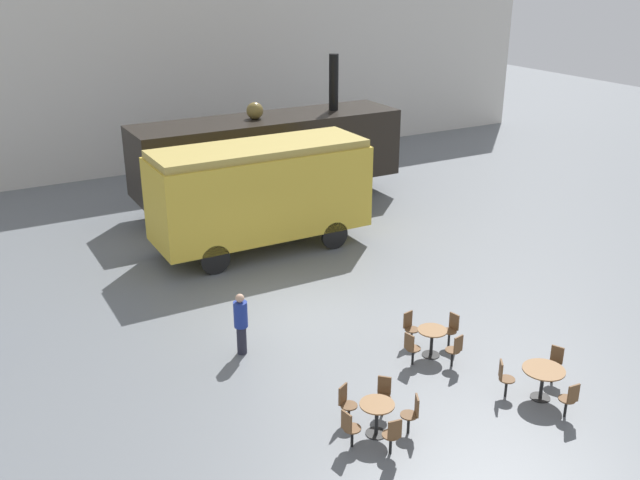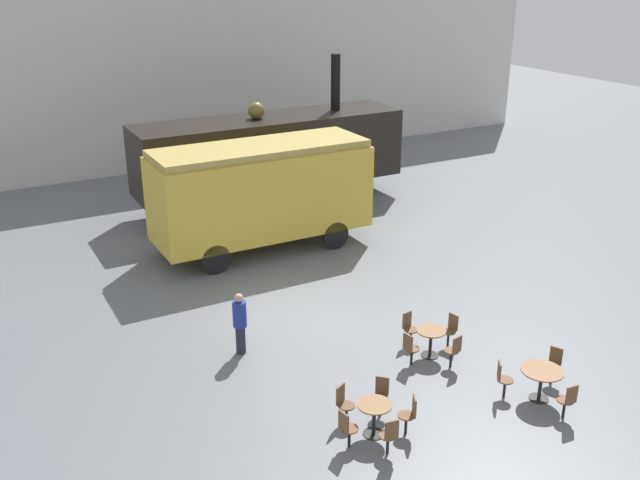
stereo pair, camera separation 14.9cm
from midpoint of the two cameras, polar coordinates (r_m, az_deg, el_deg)
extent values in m
plane|color=slate|center=(19.66, -1.82, -5.98)|extent=(80.00, 80.00, 0.00)
cube|color=silver|center=(32.78, -14.99, 12.82)|extent=(44.00, 0.15, 9.00)
cube|color=black|center=(27.77, -3.85, 7.13)|extent=(10.50, 2.59, 2.61)
cylinder|color=black|center=(28.58, 1.40, 12.50)|extent=(0.38, 0.38, 2.18)
sphere|color=brown|center=(27.20, -4.95, 10.27)|extent=(0.64, 0.64, 0.64)
cylinder|color=black|center=(28.57, 3.03, 4.42)|extent=(1.36, 0.12, 1.36)
cylinder|color=black|center=(30.61, 0.60, 5.62)|extent=(1.36, 0.12, 1.36)
cylinder|color=black|center=(25.97, -8.91, 2.40)|extent=(1.36, 0.12, 1.36)
cylinder|color=black|center=(28.20, -10.66, 3.84)|extent=(1.36, 0.12, 1.36)
cube|color=gold|center=(23.41, -4.53, 3.81)|extent=(7.08, 2.50, 2.71)
cube|color=tan|center=(23.00, -4.64, 7.32)|extent=(6.94, 2.30, 0.24)
cylinder|color=black|center=(23.82, 1.42, 0.37)|extent=(0.95, 0.12, 0.95)
cylinder|color=black|center=(25.78, -1.23, 2.05)|extent=(0.95, 0.12, 0.95)
cylinder|color=black|center=(22.15, -8.15, -1.55)|extent=(0.95, 0.12, 0.95)
cylinder|color=black|center=(24.24, -10.17, 0.40)|extent=(0.95, 0.12, 0.95)
cylinder|color=black|center=(17.96, 9.01, -9.09)|extent=(0.44, 0.44, 0.02)
cylinder|color=black|center=(17.79, 9.07, -8.15)|extent=(0.08, 0.08, 0.66)
cylinder|color=olive|center=(17.63, 9.14, -7.18)|extent=(0.72, 0.72, 0.03)
cylinder|color=black|center=(15.20, 4.59, -15.18)|extent=(0.44, 0.44, 0.02)
cylinder|color=black|center=(15.00, 4.63, -14.11)|extent=(0.08, 0.08, 0.68)
cylinder|color=olive|center=(14.79, 4.68, -12.99)|extent=(0.72, 0.72, 0.03)
cylinder|color=black|center=(16.92, 17.34, -12.00)|extent=(0.44, 0.44, 0.02)
cylinder|color=black|center=(16.73, 17.47, -10.99)|extent=(0.08, 0.08, 0.69)
cylinder|color=olive|center=(16.55, 17.61, -9.94)|extent=(0.93, 0.93, 0.03)
cylinder|color=black|center=(17.43, 7.57, -9.26)|extent=(0.06, 0.06, 0.42)
cylinder|color=brown|center=(17.32, 7.61, -8.62)|extent=(0.36, 0.36, 0.03)
cube|color=brown|center=(17.11, 7.29, -8.14)|extent=(0.09, 0.29, 0.42)
cylinder|color=black|center=(17.50, 10.67, -9.33)|extent=(0.06, 0.06, 0.42)
cylinder|color=brown|center=(17.39, 10.72, -8.70)|extent=(0.36, 0.36, 0.03)
cube|color=brown|center=(17.20, 11.16, -8.24)|extent=(0.29, 0.09, 0.42)
cylinder|color=black|center=(18.31, 10.44, -7.84)|extent=(0.06, 0.06, 0.42)
cylinder|color=brown|center=(18.20, 10.49, -7.22)|extent=(0.36, 0.36, 0.03)
cube|color=brown|center=(18.20, 10.85, -6.44)|extent=(0.09, 0.29, 0.42)
cylinder|color=black|center=(18.24, 7.49, -7.76)|extent=(0.06, 0.06, 0.42)
cylinder|color=brown|center=(18.13, 7.53, -7.14)|extent=(0.36, 0.36, 0.03)
cube|color=brown|center=(18.12, 7.21, -6.34)|extent=(0.29, 0.09, 0.42)
cylinder|color=black|center=(14.61, 5.73, -15.98)|extent=(0.06, 0.06, 0.42)
cylinder|color=brown|center=(14.48, 5.76, -15.28)|extent=(0.36, 0.36, 0.03)
cube|color=brown|center=(14.23, 6.07, -14.89)|extent=(0.29, 0.08, 0.42)
cylinder|color=black|center=(15.17, 7.17, -14.45)|extent=(0.06, 0.06, 0.42)
cylinder|color=brown|center=(15.04, 7.21, -13.76)|extent=(0.36, 0.36, 0.03)
cube|color=brown|center=(14.94, 7.85, -13.02)|extent=(0.16, 0.28, 0.42)
cylinder|color=black|center=(15.61, 5.11, -13.19)|extent=(0.06, 0.06, 0.42)
cylinder|color=brown|center=(15.49, 5.14, -12.50)|extent=(0.36, 0.36, 0.03)
cube|color=brown|center=(15.49, 5.28, -11.50)|extent=(0.23, 0.23, 0.42)
cylinder|color=black|center=(15.35, 2.41, -13.80)|extent=(0.06, 0.06, 0.42)
cylinder|color=brown|center=(15.22, 2.42, -13.10)|extent=(0.36, 0.36, 0.03)
cube|color=brown|center=(15.16, 1.93, -12.23)|extent=(0.27, 0.17, 0.42)
cylinder|color=black|center=(14.73, 2.65, -15.54)|extent=(0.06, 0.06, 0.42)
cylinder|color=brown|center=(14.59, 2.67, -14.84)|extent=(0.36, 0.36, 0.03)
cube|color=brown|center=(14.38, 2.20, -14.34)|extent=(0.09, 0.29, 0.42)
cylinder|color=black|center=(16.36, 19.18, -12.67)|extent=(0.06, 0.06, 0.42)
cylinder|color=brown|center=(16.24, 19.28, -12.01)|extent=(0.36, 0.36, 0.03)
cube|color=brown|center=(16.03, 19.75, -11.59)|extent=(0.29, 0.06, 0.42)
cylinder|color=black|center=(17.44, 18.26, -10.25)|extent=(0.06, 0.06, 0.42)
cylinder|color=brown|center=(17.33, 18.35, -9.61)|extent=(0.36, 0.36, 0.03)
cube|color=brown|center=(17.35, 18.60, -8.75)|extent=(0.16, 0.28, 0.42)
cylinder|color=black|center=(16.67, 14.79, -11.43)|extent=(0.06, 0.06, 0.42)
cylinder|color=brown|center=(16.55, 14.86, -10.77)|extent=(0.36, 0.36, 0.03)
cube|color=brown|center=(16.41, 14.40, -10.10)|extent=(0.20, 0.26, 0.42)
cylinder|color=#262633|center=(17.79, -6.13, -7.91)|extent=(0.24, 0.24, 0.74)
cylinder|color=navy|center=(17.46, -6.22, -5.91)|extent=(0.34, 0.34, 0.66)
sphere|color=tan|center=(17.26, -6.27, -4.63)|extent=(0.21, 0.21, 0.21)
camera|label=1|loc=(0.07, -89.79, 0.08)|focal=40.00mm
camera|label=2|loc=(0.07, 90.21, -0.08)|focal=40.00mm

